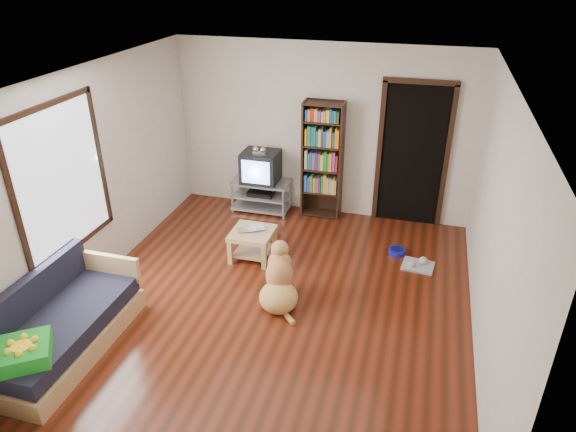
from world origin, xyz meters
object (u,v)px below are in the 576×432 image
(laptop, at_px, (252,231))
(dog, at_px, (279,282))
(sofa, at_px, (61,328))
(crt_tv, at_px, (261,166))
(tv_stand, at_px, (261,194))
(green_cushion, at_px, (23,352))
(coffee_table, at_px, (253,239))
(dog_bowl, at_px, (397,251))
(bookshelf, at_px, (323,154))
(grey_rag, at_px, (418,266))

(laptop, distance_m, dog, 1.03)
(sofa, bearing_deg, crt_tv, 75.07)
(crt_tv, distance_m, sofa, 3.81)
(tv_stand, bearing_deg, sofa, -105.02)
(green_cushion, height_order, coffee_table, green_cushion)
(laptop, xyz_separation_m, sofa, (-1.31, -2.19, -0.15))
(dog_bowl, distance_m, bookshelf, 1.82)
(tv_stand, relative_size, coffee_table, 1.64)
(dog_bowl, relative_size, coffee_table, 0.40)
(grey_rag, bearing_deg, dog_bowl, 140.19)
(coffee_table, bearing_deg, crt_tv, 103.31)
(dog_bowl, bearing_deg, sofa, -138.41)
(tv_stand, distance_m, coffee_table, 1.45)
(laptop, relative_size, dog_bowl, 1.62)
(laptop, distance_m, tv_stand, 1.48)
(tv_stand, bearing_deg, dog_bowl, -20.01)
(tv_stand, distance_m, crt_tv, 0.47)
(green_cushion, height_order, tv_stand, green_cushion)
(coffee_table, bearing_deg, sofa, -120.54)
(laptop, distance_m, dog_bowl, 2.01)
(dog_bowl, distance_m, coffee_table, 1.98)
(laptop, xyz_separation_m, crt_tv, (-0.34, 1.46, 0.33))
(green_cushion, xyz_separation_m, coffee_table, (1.19, 2.84, -0.22))
(green_cushion, xyz_separation_m, laptop, (1.19, 2.81, -0.08))
(sofa, bearing_deg, tv_stand, 74.98)
(bookshelf, bearing_deg, dog, -89.82)
(dog_bowl, height_order, crt_tv, crt_tv)
(dog_bowl, xyz_separation_m, sofa, (-3.18, -2.83, 0.22))
(coffee_table, height_order, dog, dog)
(tv_stand, bearing_deg, bookshelf, 5.63)
(dog_bowl, distance_m, tv_stand, 2.36)
(tv_stand, bearing_deg, dog, -66.97)
(green_cushion, relative_size, grey_rag, 1.14)
(laptop, xyz_separation_m, grey_rag, (2.17, 0.38, -0.40))
(laptop, height_order, grey_rag, laptop)
(tv_stand, height_order, crt_tv, crt_tv)
(laptop, relative_size, bookshelf, 0.20)
(dog, bearing_deg, grey_rag, 37.64)
(dog_bowl, xyz_separation_m, bookshelf, (-1.26, 0.90, 0.96))
(green_cushion, height_order, sofa, sofa)
(green_cushion, xyz_separation_m, tv_stand, (0.85, 4.24, -0.23))
(crt_tv, height_order, coffee_table, crt_tv)
(laptop, bearing_deg, green_cushion, -141.87)
(laptop, xyz_separation_m, coffee_table, (0.00, 0.03, -0.13))
(green_cushion, bearing_deg, dog_bowl, 12.71)
(laptop, xyz_separation_m, bookshelf, (0.61, 1.53, 0.59))
(green_cushion, height_order, grey_rag, green_cushion)
(grey_rag, distance_m, bookshelf, 2.17)
(tv_stand, bearing_deg, crt_tv, 90.00)
(crt_tv, xyz_separation_m, coffee_table, (0.34, -1.43, -0.46))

